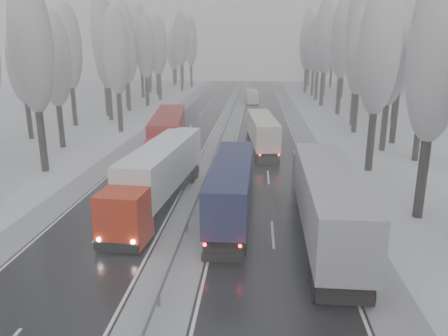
# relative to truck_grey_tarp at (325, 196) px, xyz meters

# --- Properties ---
(carriageway_right) EXTENTS (7.50, 200.00, 0.03)m
(carriageway_right) POSITION_rel_truck_grey_tarp_xyz_m (-2.95, 18.15, -2.59)
(carriageway_right) COLOR black
(carriageway_right) RESTS_ON ground
(carriageway_left) EXTENTS (7.50, 200.00, 0.03)m
(carriageway_left) POSITION_rel_truck_grey_tarp_xyz_m (-13.45, 18.15, -2.59)
(carriageway_left) COLOR black
(carriageway_left) RESTS_ON ground
(median_slush) EXTENTS (3.00, 200.00, 0.04)m
(median_slush) POSITION_rel_truck_grey_tarp_xyz_m (-8.20, 18.15, -2.58)
(median_slush) COLOR #989BA0
(median_slush) RESTS_ON ground
(shoulder_right) EXTENTS (2.40, 200.00, 0.04)m
(shoulder_right) POSITION_rel_truck_grey_tarp_xyz_m (2.00, 18.15, -2.58)
(shoulder_right) COLOR #989BA0
(shoulder_right) RESTS_ON ground
(shoulder_left) EXTENTS (2.40, 200.00, 0.04)m
(shoulder_left) POSITION_rel_truck_grey_tarp_xyz_m (-18.40, 18.15, -2.58)
(shoulder_left) COLOR #989BA0
(shoulder_left) RESTS_ON ground
(median_guardrail) EXTENTS (0.12, 200.00, 0.76)m
(median_guardrail) POSITION_rel_truck_grey_tarp_xyz_m (-8.20, 18.14, -2.00)
(median_guardrail) COLOR slate
(median_guardrail) RESTS_ON ground
(tree_16) EXTENTS (3.60, 3.60, 16.53)m
(tree_16) POSITION_rel_truck_grey_tarp_xyz_m (6.84, 3.82, 8.07)
(tree_16) COLOR black
(tree_16) RESTS_ON ground
(tree_18) EXTENTS (3.60, 3.60, 16.58)m
(tree_18) POSITION_rel_truck_grey_tarp_xyz_m (6.31, 15.18, 8.10)
(tree_18) COLOR black
(tree_18) RESTS_ON ground
(tree_19) EXTENTS (3.60, 3.60, 14.57)m
(tree_19) POSITION_rel_truck_grey_tarp_xyz_m (11.82, 19.18, 6.82)
(tree_19) COLOR black
(tree_19) RESTS_ON ground
(tree_20) EXTENTS (3.60, 3.60, 15.71)m
(tree_20) POSITION_rel_truck_grey_tarp_xyz_m (9.70, 23.32, 7.54)
(tree_20) COLOR black
(tree_20) RESTS_ON ground
(tree_21) EXTENTS (3.60, 3.60, 18.62)m
(tree_21) POSITION_rel_truck_grey_tarp_xyz_m (11.93, 27.32, 9.40)
(tree_21) COLOR black
(tree_21) RESTS_ON ground
(tree_22) EXTENTS (3.60, 3.60, 15.86)m
(tree_22) POSITION_rel_truck_grey_tarp_xyz_m (8.82, 33.75, 7.64)
(tree_22) COLOR black
(tree_22) RESTS_ON ground
(tree_23) EXTENTS (3.60, 3.60, 13.55)m
(tree_23) POSITION_rel_truck_grey_tarp_xyz_m (15.11, 37.75, 6.17)
(tree_23) COLOR black
(tree_23) RESTS_ON ground
(tree_24) EXTENTS (3.60, 3.60, 20.49)m
(tree_24) POSITION_rel_truck_grey_tarp_xyz_m (9.70, 39.17, 10.59)
(tree_24) COLOR black
(tree_24) RESTS_ON ground
(tree_25) EXTENTS (3.60, 3.60, 19.44)m
(tree_25) POSITION_rel_truck_grey_tarp_xyz_m (16.62, 43.17, 9.92)
(tree_25) COLOR black
(tree_25) RESTS_ON ground
(tree_26) EXTENTS (3.60, 3.60, 18.78)m
(tree_26) POSITION_rel_truck_grey_tarp_xyz_m (9.37, 49.42, 9.50)
(tree_26) COLOR black
(tree_26) RESTS_ON ground
(tree_27) EXTENTS (3.60, 3.60, 17.62)m
(tree_27) POSITION_rel_truck_grey_tarp_xyz_m (16.52, 53.42, 8.76)
(tree_27) COLOR black
(tree_27) RESTS_ON ground
(tree_28) EXTENTS (3.60, 3.60, 19.62)m
(tree_28) POSITION_rel_truck_grey_tarp_xyz_m (8.14, 60.10, 10.04)
(tree_28) COLOR black
(tree_28) RESTS_ON ground
(tree_29) EXTENTS (3.60, 3.60, 18.11)m
(tree_29) POSITION_rel_truck_grey_tarp_xyz_m (15.51, 64.10, 9.07)
(tree_29) COLOR black
(tree_29) RESTS_ON ground
(tree_30) EXTENTS (3.60, 3.60, 17.86)m
(tree_30) POSITION_rel_truck_grey_tarp_xyz_m (8.37, 69.85, 8.92)
(tree_30) COLOR black
(tree_30) RESTS_ON ground
(tree_31) EXTENTS (3.60, 3.60, 18.58)m
(tree_31) POSITION_rel_truck_grey_tarp_xyz_m (14.28, 73.85, 9.37)
(tree_31) COLOR black
(tree_31) RESTS_ON ground
(tree_32) EXTENTS (3.60, 3.60, 17.33)m
(tree_32) POSITION_rel_truck_grey_tarp_xyz_m (8.43, 77.36, 8.58)
(tree_32) COLOR black
(tree_32) RESTS_ON ground
(tree_33) EXTENTS (3.60, 3.60, 14.33)m
(tree_33) POSITION_rel_truck_grey_tarp_xyz_m (11.57, 81.36, 6.66)
(tree_33) COLOR black
(tree_33) RESTS_ON ground
(tree_34) EXTENTS (3.60, 3.60, 17.63)m
(tree_34) POSITION_rel_truck_grey_tarp_xyz_m (7.53, 84.47, 8.77)
(tree_34) COLOR black
(tree_34) RESTS_ON ground
(tree_35) EXTENTS (3.60, 3.60, 18.25)m
(tree_35) POSITION_rel_truck_grey_tarp_xyz_m (16.75, 88.47, 9.16)
(tree_35) COLOR black
(tree_35) RESTS_ON ground
(tree_36) EXTENTS (3.60, 3.60, 20.23)m
(tree_36) POSITION_rel_truck_grey_tarp_xyz_m (8.84, 94.31, 10.42)
(tree_36) COLOR black
(tree_36) RESTS_ON ground
(tree_37) EXTENTS (3.60, 3.60, 16.37)m
(tree_37) POSITION_rel_truck_grey_tarp_xyz_m (15.82, 98.31, 7.96)
(tree_37) COLOR black
(tree_37) RESTS_ON ground
(tree_38) EXTENTS (3.60, 3.60, 17.97)m
(tree_38) POSITION_rel_truck_grey_tarp_xyz_m (10.53, 104.88, 8.99)
(tree_38) COLOR black
(tree_38) RESTS_ON ground
(tree_39) EXTENTS (3.60, 3.60, 16.19)m
(tree_39) POSITION_rel_truck_grey_tarp_xyz_m (13.35, 108.88, 7.85)
(tree_39) COLOR black
(tree_39) RESTS_ON ground
(tree_58) EXTENTS (3.60, 3.60, 17.21)m
(tree_58) POSITION_rel_truck_grey_tarp_xyz_m (-23.32, 12.71, 8.50)
(tree_58) COLOR black
(tree_58) RESTS_ON ground
(tree_60) EXTENTS (3.60, 3.60, 14.84)m
(tree_60) POSITION_rel_truck_grey_tarp_xyz_m (-25.95, 22.35, 6.99)
(tree_60) COLOR black
(tree_60) RESTS_ON ground
(tree_61) EXTENTS (3.60, 3.60, 13.95)m
(tree_61) POSITION_rel_truck_grey_tarp_xyz_m (-31.72, 26.35, 6.42)
(tree_61) COLOR black
(tree_61) RESTS_ON ground
(tree_62) EXTENTS (3.60, 3.60, 16.04)m
(tree_62) POSITION_rel_truck_grey_tarp_xyz_m (-22.14, 31.88, 7.75)
(tree_62) COLOR black
(tree_62) RESTS_ON ground
(tree_63) EXTENTS (3.60, 3.60, 16.88)m
(tree_63) POSITION_rel_truck_grey_tarp_xyz_m (-30.05, 35.88, 8.29)
(tree_63) COLOR black
(tree_63) RESTS_ON ground
(tree_64) EXTENTS (3.60, 3.60, 15.42)m
(tree_64) POSITION_rel_truck_grey_tarp_xyz_m (-26.46, 40.86, 7.36)
(tree_64) COLOR black
(tree_64) RESTS_ON ground
(tree_65) EXTENTS (3.60, 3.60, 19.48)m
(tree_65) POSITION_rel_truck_grey_tarp_xyz_m (-28.25, 44.86, 9.94)
(tree_65) COLOR black
(tree_65) RESTS_ON ground
(tree_66) EXTENTS (3.60, 3.60, 15.23)m
(tree_66) POSITION_rel_truck_grey_tarp_xyz_m (-26.36, 50.50, 7.24)
(tree_66) COLOR black
(tree_66) RESTS_ON ground
(tree_67) EXTENTS (3.60, 3.60, 17.09)m
(tree_67) POSITION_rel_truck_grey_tarp_xyz_m (-27.74, 54.50, 8.43)
(tree_67) COLOR black
(tree_67) RESTS_ON ground
(tree_68) EXTENTS (3.60, 3.60, 16.65)m
(tree_68) POSITION_rel_truck_grey_tarp_xyz_m (-24.78, 57.26, 8.14)
(tree_68) COLOR black
(tree_68) RESTS_ON ground
(tree_69) EXTENTS (3.60, 3.60, 19.35)m
(tree_69) POSITION_rel_truck_grey_tarp_xyz_m (-29.62, 61.26, 9.86)
(tree_69) COLOR black
(tree_69) RESTS_ON ground
(tree_70) EXTENTS (3.60, 3.60, 17.09)m
(tree_70) POSITION_rel_truck_grey_tarp_xyz_m (-24.52, 67.34, 8.43)
(tree_70) COLOR black
(tree_70) RESTS_ON ground
(tree_71) EXTENTS (3.60, 3.60, 19.61)m
(tree_71) POSITION_rel_truck_grey_tarp_xyz_m (-29.28, 71.34, 10.02)
(tree_71) COLOR black
(tree_71) RESTS_ON ground
(tree_72) EXTENTS (3.60, 3.60, 15.11)m
(tree_72) POSITION_rel_truck_grey_tarp_xyz_m (-27.13, 76.68, 7.16)
(tree_72) COLOR black
(tree_72) RESTS_ON ground
(tree_73) EXTENTS (3.60, 3.60, 17.22)m
(tree_73) POSITION_rel_truck_grey_tarp_xyz_m (-30.01, 80.68, 8.51)
(tree_73) COLOR black
(tree_73) RESTS_ON ground
(tree_74) EXTENTS (3.60, 3.60, 19.68)m
(tree_74) POSITION_rel_truck_grey_tarp_xyz_m (-23.27, 87.48, 10.07)
(tree_74) COLOR black
(tree_74) RESTS_ON ground
(tree_75) EXTENTS (3.60, 3.60, 18.60)m
(tree_75) POSITION_rel_truck_grey_tarp_xyz_m (-32.40, 91.48, 9.39)
(tree_75) COLOR black
(tree_75) RESTS_ON ground
(tree_76) EXTENTS (3.60, 3.60, 18.55)m
(tree_76) POSITION_rel_truck_grey_tarp_xyz_m (-22.25, 96.87, 9.35)
(tree_76) COLOR black
(tree_76) RESTS_ON ground
(tree_77) EXTENTS (3.60, 3.60, 14.32)m
(tree_77) POSITION_rel_truck_grey_tarp_xyz_m (-27.86, 100.87, 6.66)
(tree_77) COLOR black
(tree_77) RESTS_ON ground
(tree_78) EXTENTS (3.60, 3.60, 19.55)m
(tree_78) POSITION_rel_truck_grey_tarp_xyz_m (-25.76, 103.46, 9.99)
(tree_78) COLOR black
(tree_78) RESTS_ON ground
(tree_79) EXTENTS (3.60, 3.60, 17.07)m
(tree_79) POSITION_rel_truck_grey_tarp_xyz_m (-28.53, 107.46, 8.41)
(tree_79) COLOR black
(tree_79) RESTS_ON ground
(truck_grey_tarp) EXTENTS (3.02, 17.44, 4.46)m
(truck_grey_tarp) POSITION_rel_truck_grey_tarp_xyz_m (0.00, 0.00, 0.00)
(truck_grey_tarp) COLOR #535459
(truck_grey_tarp) RESTS_ON ground
(truck_blue_box) EXTENTS (2.60, 15.29, 3.91)m
(truck_blue_box) POSITION_rel_truck_grey_tarp_xyz_m (-5.58, 3.52, -0.32)
(truck_blue_box) COLOR navy
(truck_blue_box) RESTS_ON ground
(truck_cream_box) EXTENTS (3.72, 14.94, 3.80)m
(truck_cream_box) POSITION_rel_truck_grey_tarp_xyz_m (-3.55, 22.97, -0.38)
(truck_cream_box) COLOR #B1A99C
(truck_cream_box) RESTS_ON ground
(box_truck_distant) EXTENTS (3.10, 7.29, 2.63)m
(box_truck_distant) POSITION_rel_truck_grey_tarp_xyz_m (-5.25, 63.13, -1.26)
(box_truck_distant) COLOR silver
(box_truck_distant) RESTS_ON ground
(truck_red_white) EXTENTS (3.99, 16.67, 4.24)m
(truck_red_white) POSITION_rel_truck_grey_tarp_xyz_m (-10.89, 4.82, -0.13)
(truck_red_white) COLOR #AD2109
(truck_red_white) RESTS_ON ground
(truck_red_red) EXTENTS (4.80, 17.51, 4.45)m
(truck_red_red) POSITION_rel_truck_grey_tarp_xyz_m (-12.89, 17.83, -0.00)
(truck_red_red) COLOR #B40A22
(truck_red_red) RESTS_ON ground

